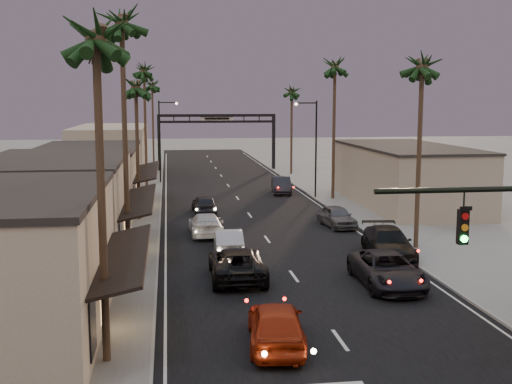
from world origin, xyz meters
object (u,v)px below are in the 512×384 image
object	(u,v)px
palm_la	(95,26)
palm_lc	(136,81)
palm_far	(152,83)
arch	(217,128)
palm_ld	(144,67)
palm_rb	(335,62)
oncoming_silver	(228,241)
streetlight_left	(162,135)
streetlight_right	(313,141)
palm_lb	(121,16)
oncoming_red	(276,324)
oncoming_pickup	(237,263)
curbside_near	(387,270)
curbside_black	(388,243)
palm_rc	(292,88)
palm_ra	(422,59)

from	to	relation	value
palm_la	palm_lc	world-z (taller)	palm_la
palm_lc	palm_far	size ratio (longest dim) A/B	0.92
arch	palm_ld	bearing A→B (deg)	-119.83
palm_rb	oncoming_silver	size ratio (longest dim) A/B	3.11
streetlight_left	streetlight_right	bearing A→B (deg)	-43.21
palm_la	oncoming_silver	distance (m)	19.63
oncoming_silver	palm_lc	bearing A→B (deg)	-61.73
palm_lb	oncoming_red	distance (m)	18.53
palm_rb	arch	bearing A→B (deg)	108.30
streetlight_right	oncoming_silver	size ratio (longest dim) A/B	1.97
arch	palm_lc	size ratio (longest dim) A/B	1.25
arch	palm_ld	xyz separation A→B (m)	(-8.60, -15.00, 6.88)
oncoming_pickup	curbside_near	size ratio (longest dim) A/B	1.00
arch	palm_lc	xyz separation A→B (m)	(-8.60, -34.00, 4.94)
streetlight_right	palm_rb	distance (m)	7.35
oncoming_red	oncoming_pickup	xyz separation A→B (m)	(-0.47, 9.17, -0.04)
palm_lb	oncoming_pickup	xyz separation A→B (m)	(5.62, -3.05, -12.57)
oncoming_pickup	palm_far	bearing A→B (deg)	-83.61
arch	palm_lb	world-z (taller)	palm_lb
palm_far	curbside_black	world-z (taller)	palm_far
oncoming_pickup	arch	bearing A→B (deg)	-92.09
palm_ld	palm_rc	size ratio (longest dim) A/B	1.16
streetlight_left	palm_lc	size ratio (longest dim) A/B	0.74
arch	oncoming_silver	xyz separation A→B (m)	(-2.90, -45.55, -4.78)
curbside_near	palm_rb	bearing A→B (deg)	81.72
palm_la	oncoming_silver	world-z (taller)	palm_la
palm_ra	curbside_black	bearing A→B (deg)	-143.67
palm_rb	oncoming_silver	distance (m)	25.51
palm_lc	curbside_black	bearing A→B (deg)	-42.92
palm_ra	oncoming_red	size ratio (longest dim) A/B	2.62
streetlight_left	palm_ra	bearing A→B (deg)	-65.46
streetlight_left	oncoming_silver	xyz separation A→B (m)	(4.02, -33.55, -4.58)
arch	oncoming_red	world-z (taller)	arch
oncoming_silver	palm_far	bearing A→B (deg)	-82.23
palm_lc	palm_far	distance (m)	42.01
palm_ld	oncoming_silver	xyz separation A→B (m)	(5.70, -30.55, -11.66)
oncoming_pickup	oncoming_silver	bearing A→B (deg)	-89.57
palm_la	palm_far	xyz separation A→B (m)	(0.30, 69.00, 0.00)
palm_rc	oncoming_pickup	bearing A→B (deg)	-104.41
palm_lb	palm_ld	size ratio (longest dim) A/B	1.07
palm_lb	palm_rc	xyz separation A→B (m)	(17.20, 42.00, -2.92)
oncoming_red	oncoming_silver	size ratio (longest dim) A/B	1.10
oncoming_silver	oncoming_red	bearing A→B (deg)	93.52
streetlight_left	palm_la	xyz separation A→B (m)	(-1.68, -49.00, 6.11)
streetlight_left	oncoming_red	bearing A→B (deg)	-84.78
palm_ra	curbside_black	size ratio (longest dim) A/B	2.23
arch	palm_lc	distance (m)	35.41
arch	palm_la	size ratio (longest dim) A/B	1.15
streetlight_right	streetlight_left	distance (m)	18.99
streetlight_right	palm_far	distance (m)	36.85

